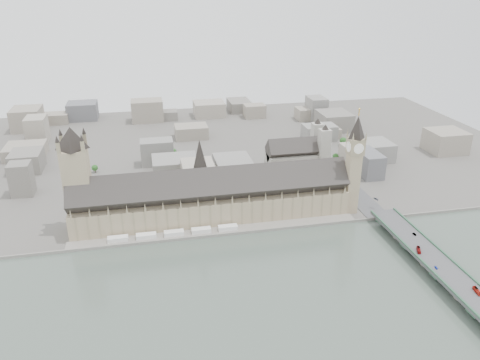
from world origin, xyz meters
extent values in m
plane|color=#595651|center=(0.00, 0.00, 0.00)|extent=(900.00, 900.00, 0.00)
plane|color=#48554C|center=(0.00, -165.00, 0.00)|extent=(600.00, 600.00, 0.00)
cube|color=slate|center=(0.00, -15.00, 1.50)|extent=(600.00, 1.50, 3.00)
cube|color=slate|center=(0.00, -7.50, 1.00)|extent=(270.00, 15.00, 2.00)
cube|color=white|center=(-90.00, -7.00, 4.00)|extent=(18.00, 7.00, 4.00)
cube|color=white|center=(-65.00, -7.00, 4.00)|extent=(18.00, 7.00, 4.00)
cube|color=white|center=(-40.00, -7.00, 4.00)|extent=(18.00, 7.00, 4.00)
cube|color=white|center=(-15.00, -7.00, 4.00)|extent=(18.00, 7.00, 4.00)
cube|color=white|center=(10.00, -7.00, 4.00)|extent=(18.00, 7.00, 4.00)
cube|color=tan|center=(0.00, 20.00, 12.50)|extent=(265.00, 40.00, 25.00)
cube|color=#2C2A27|center=(0.00, 20.00, 35.08)|extent=(265.00, 40.73, 40.73)
cube|color=tan|center=(138.00, 8.00, 31.00)|extent=(12.00, 12.00, 62.00)
cube|color=gray|center=(138.00, 8.00, 70.00)|extent=(14.00, 14.00, 16.00)
cylinder|color=white|center=(145.20, 8.00, 70.00)|extent=(0.60, 10.00, 10.00)
cylinder|color=white|center=(130.80, 8.00, 70.00)|extent=(0.60, 10.00, 10.00)
cylinder|color=white|center=(138.00, 15.20, 70.00)|extent=(10.00, 0.60, 10.00)
cylinder|color=white|center=(138.00, 0.80, 70.00)|extent=(10.00, 0.60, 10.00)
cone|color=black|center=(138.00, 8.00, 89.00)|extent=(17.00, 17.00, 22.00)
cylinder|color=#EFB346|center=(138.00, 8.00, 103.00)|extent=(1.00, 1.00, 6.00)
sphere|color=#EFB346|center=(138.00, 8.00, 106.50)|extent=(2.00, 2.00, 2.00)
cone|color=gray|center=(144.50, 14.50, 82.00)|extent=(2.40, 2.40, 8.00)
cone|color=gray|center=(131.50, 14.50, 82.00)|extent=(2.40, 2.40, 8.00)
cone|color=gray|center=(144.50, 1.50, 82.00)|extent=(2.40, 2.40, 8.00)
cone|color=gray|center=(131.50, 1.50, 82.00)|extent=(2.40, 2.40, 8.00)
cube|color=tan|center=(-122.00, 26.00, 40.00)|extent=(23.00, 23.00, 80.00)
cone|color=black|center=(-122.00, 26.00, 90.00)|extent=(30.00, 30.00, 20.00)
cylinder|color=gray|center=(-10.00, 26.00, 43.00)|extent=(12.00, 12.00, 20.00)
cone|color=black|center=(-10.00, 26.00, 67.00)|extent=(13.00, 13.00, 28.00)
cube|color=#474749|center=(162.00, -87.50, 5.12)|extent=(25.00, 325.00, 10.25)
cube|color=#A8A397|center=(105.00, 95.00, 17.00)|extent=(60.00, 28.00, 34.00)
cube|color=#2C2A27|center=(105.00, 95.00, 39.00)|extent=(60.00, 28.28, 28.28)
cube|color=#A8A397|center=(137.00, 107.00, 32.00)|extent=(12.00, 12.00, 64.00)
cube|color=#A8A397|center=(137.00, 83.00, 32.00)|extent=(12.00, 12.00, 64.00)
imported|color=maroon|center=(155.44, -89.75, 11.64)|extent=(6.30, 10.04, 2.78)
imported|color=red|center=(166.33, -148.41, 11.62)|extent=(3.83, 10.09, 2.74)
imported|color=#1C33B6|center=(155.39, -114.88, 10.91)|extent=(2.18, 4.06, 1.31)
imported|color=gray|center=(166.67, -64.36, 10.93)|extent=(2.04, 4.31, 1.36)
imported|color=gray|center=(166.87, 8.21, 11.00)|extent=(4.02, 5.56, 1.49)
camera|label=1|loc=(-57.08, -383.84, 218.15)|focal=35.00mm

